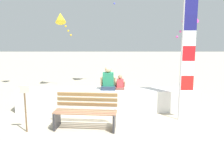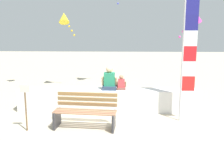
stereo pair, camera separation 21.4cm
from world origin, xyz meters
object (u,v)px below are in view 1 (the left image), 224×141
Objects in this scene: person_adult at (109,80)px; kite_magenta at (192,15)px; kite_yellow at (62,18)px; person_child at (121,84)px; sign_post at (27,104)px; park_bench at (87,112)px; flag_banner at (187,52)px.

person_adult is 3.47m from kite_magenta.
kite_yellow is at bearing 156.70° from kite_magenta.
person_child is 3.26m from kite_magenta.
person_child is 2.90m from sign_post.
sign_post is (-2.41, -1.60, -0.16)m from person_child.
kite_magenta reaches higher than kite_yellow.
park_bench is at bearing -125.45° from person_child.
park_bench is 1.55m from person_adult.
park_bench is 2.25× the size of person_adult.
kite_magenta reaches higher than park_bench.
person_adult reaches higher than sign_post.
park_bench is 4.68m from kite_magenta.
sign_post is at bearing -169.19° from park_bench.
flag_banner reaches higher than sign_post.
park_bench is 1.40× the size of sign_post.
flag_banner is 4.44m from sign_post.
person_child is at bearing 156.27° from flag_banner.
flag_banner is at bearing -109.53° from kite_magenta.
kite_yellow is (-2.00, 2.81, 2.02)m from person_adult.
sign_post reaches higher than park_bench.
person_child is 0.44× the size of kite_yellow.
person_adult is 0.70× the size of kite_magenta.
person_adult is 0.70× the size of kite_yellow.
person_child is at bearing -161.37° from kite_magenta.
kite_yellow reaches higher than park_bench.
park_bench is 3.16m from flag_banner.
sign_post is (-4.74, -2.39, -2.29)m from kite_magenta.
sign_post is (-2.04, -1.60, -0.27)m from person_adult.
park_bench is 1.57× the size of kite_magenta.
kite_yellow is 4.97m from sign_post.
park_bench is 0.50× the size of flag_banner.
kite_yellow is (-4.14, 3.59, 1.05)m from flag_banner.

